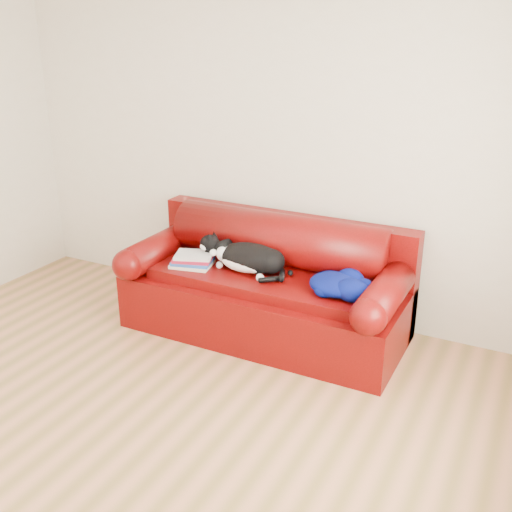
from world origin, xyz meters
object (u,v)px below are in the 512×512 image
at_px(blanket, 340,284).
at_px(sofa_base, 265,304).
at_px(cat, 249,258).
at_px(book_stack, 193,260).

bearing_deg(blanket, sofa_base, 171.80).
bearing_deg(cat, blanket, -0.74).
bearing_deg(cat, sofa_base, 24.31).
bearing_deg(book_stack, sofa_base, 14.39).
relative_size(book_stack, cat, 0.46).
xyz_separation_m(book_stack, cat, (0.43, 0.10, 0.05)).
height_order(sofa_base, cat, cat).
relative_size(cat, blanket, 1.53).
bearing_deg(cat, book_stack, -164.45).
height_order(sofa_base, blanket, blanket).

